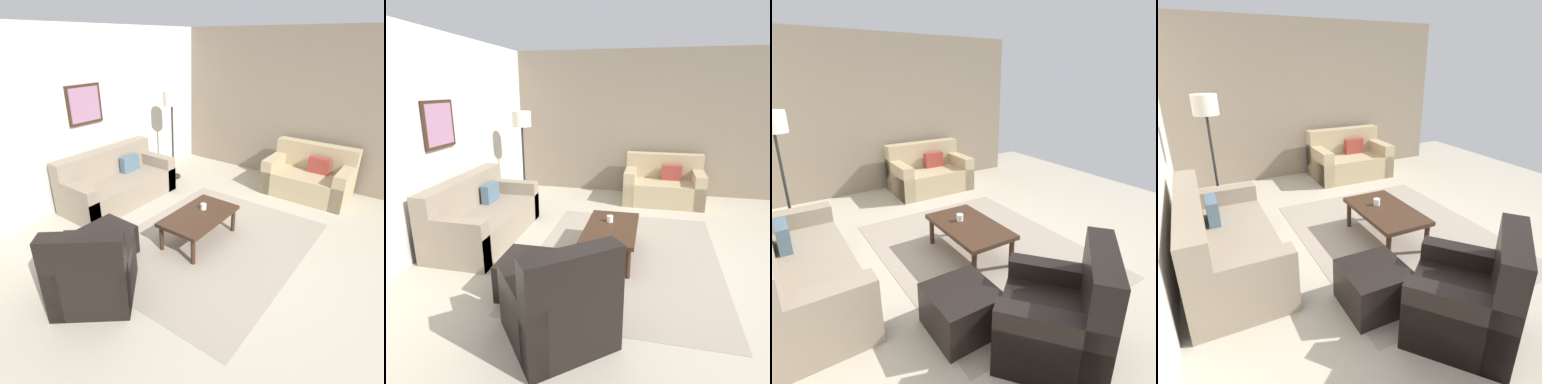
# 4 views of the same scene
# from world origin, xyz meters

# --- Properties ---
(ground_plane) EXTENTS (8.00, 8.00, 0.00)m
(ground_plane) POSITION_xyz_m (0.00, 0.00, 0.00)
(ground_plane) COLOR #B2A893
(stone_feature_panel) EXTENTS (0.12, 5.20, 2.80)m
(stone_feature_panel) POSITION_xyz_m (3.00, 0.00, 1.40)
(stone_feature_panel) COLOR gray
(stone_feature_panel) RESTS_ON ground_plane
(area_rug) EXTENTS (2.96, 2.31, 0.01)m
(area_rug) POSITION_xyz_m (0.00, 0.00, 0.00)
(area_rug) COLOR gray
(area_rug) RESTS_ON ground_plane
(couch_main) EXTENTS (1.94, 0.90, 0.88)m
(couch_main) POSITION_xyz_m (0.17, 2.10, 0.30)
(couch_main) COLOR gray
(couch_main) RESTS_ON ground_plane
(couch_loveseat) EXTENTS (0.89, 1.43, 0.88)m
(couch_loveseat) POSITION_xyz_m (2.45, -0.50, 0.30)
(couch_loveseat) COLOR tan
(couch_loveseat) RESTS_ON ground_plane
(armchair_leather) EXTENTS (1.13, 1.13, 0.95)m
(armchair_leather) POSITION_xyz_m (-1.64, 0.40, 0.31)
(armchair_leather) COLOR black
(armchair_leather) RESTS_ON ground_plane
(ottoman) EXTENTS (0.56, 0.56, 0.40)m
(ottoman) POSITION_xyz_m (-1.00, 0.93, 0.20)
(ottoman) COLOR black
(ottoman) RESTS_ON ground_plane
(coffee_table) EXTENTS (1.10, 0.64, 0.41)m
(coffee_table) POSITION_xyz_m (-0.01, 0.19, 0.36)
(coffee_table) COLOR #382316
(coffee_table) RESTS_ON ground_plane
(cup) EXTENTS (0.08, 0.08, 0.08)m
(cup) POSITION_xyz_m (0.14, 0.23, 0.45)
(cup) COLOR white
(cup) RESTS_ON coffee_table
(lamp_standing) EXTENTS (0.32, 0.32, 1.71)m
(lamp_standing) POSITION_xyz_m (1.56, 1.96, 1.41)
(lamp_standing) COLOR black
(lamp_standing) RESTS_ON ground_plane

